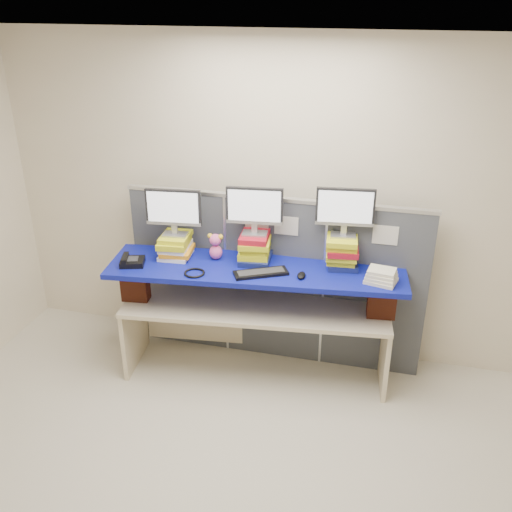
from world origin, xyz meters
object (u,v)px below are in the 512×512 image
(monitor_left, at_px, (173,210))
(blue_board, at_px, (256,270))
(monitor_right, at_px, (345,209))
(desk_phone, at_px, (131,261))
(desk, at_px, (256,318))
(monitor_center, at_px, (255,208))
(keyboard, at_px, (261,273))

(monitor_left, bearing_deg, blue_board, -9.67)
(monitor_right, height_order, desk_phone, monitor_right)
(desk, relative_size, monitor_center, 4.97)
(monitor_right, xyz_separation_m, keyboard, (-0.60, -0.31, -0.48))
(desk, distance_m, monitor_right, 1.20)
(monitor_center, bearing_deg, desk, -76.74)
(desk_phone, bearing_deg, monitor_right, -3.76)
(desk, height_order, keyboard, keyboard)
(blue_board, distance_m, desk_phone, 1.02)
(blue_board, bearing_deg, desk, 83.58)
(desk, relative_size, blue_board, 0.94)
(desk, distance_m, desk_phone, 1.14)
(desk, bearing_deg, blue_board, -96.42)
(keyboard, bearing_deg, blue_board, 93.48)
(blue_board, height_order, keyboard, keyboard)
(monitor_right, distance_m, keyboard, 0.82)
(keyboard, xyz_separation_m, desk_phone, (-1.07, -0.09, 0.02))
(monitor_center, height_order, monitor_right, monitor_right)
(desk, bearing_deg, monitor_left, 170.33)
(keyboard, height_order, desk_phone, desk_phone)
(blue_board, distance_m, keyboard, 0.14)
(monitor_center, height_order, desk_phone, monitor_center)
(monitor_left, relative_size, keyboard, 1.03)
(monitor_left, xyz_separation_m, keyboard, (0.77, -0.15, -0.40))
(monitor_left, relative_size, monitor_right, 1.00)
(desk, xyz_separation_m, monitor_left, (-0.70, 0.04, 0.90))
(blue_board, xyz_separation_m, desk_phone, (-1.00, -0.20, 0.05))
(keyboard, bearing_deg, desk_phone, 157.33)
(monitor_right, bearing_deg, blue_board, -170.19)
(keyboard, distance_m, desk_phone, 1.07)
(monitor_left, relative_size, desk_phone, 1.97)
(monitor_right, height_order, keyboard, monitor_right)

